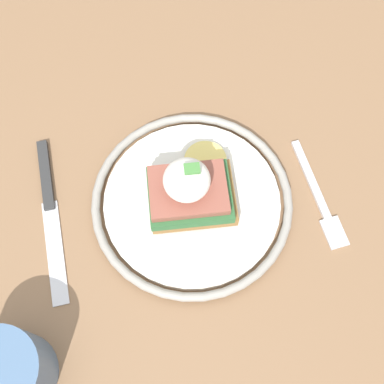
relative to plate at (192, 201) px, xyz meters
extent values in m
plane|color=#9E9993|center=(0.01, -0.01, -0.75)|extent=(6.00, 6.00, 0.00)
cube|color=#846042|center=(0.01, -0.01, -0.02)|extent=(1.08, 0.73, 0.03)
cylinder|color=silver|center=(0.00, 0.00, 0.00)|extent=(0.20, 0.20, 0.01)
torus|color=gray|center=(0.00, 0.00, 0.00)|extent=(0.23, 0.23, 0.01)
cube|color=olive|center=(0.00, 0.00, 0.02)|extent=(0.09, 0.08, 0.02)
cube|color=#2D6033|center=(0.00, 0.00, 0.03)|extent=(0.09, 0.07, 0.01)
cube|color=brown|center=(0.00, 0.00, 0.04)|extent=(0.08, 0.06, 0.01)
ellipsoid|color=white|center=(0.01, 0.00, 0.07)|extent=(0.05, 0.05, 0.04)
cylinder|color=#EAD166|center=(-0.02, -0.05, 0.01)|extent=(0.05, 0.05, 0.00)
cube|color=#47843D|center=(0.00, 0.00, 0.09)|extent=(0.02, 0.01, 0.00)
cube|color=silver|center=(-0.14, -0.02, -0.01)|extent=(0.03, 0.11, 0.00)
cube|color=silver|center=(-0.16, 0.05, -0.01)|extent=(0.03, 0.04, 0.00)
cube|color=#2D2D2D|center=(0.17, -0.05, 0.00)|extent=(0.02, 0.09, 0.01)
cube|color=silver|center=(0.16, 0.04, -0.01)|extent=(0.03, 0.12, 0.00)
cylinder|color=slate|center=(0.20, 0.17, 0.03)|extent=(0.08, 0.08, 0.07)
camera|label=1|loc=(0.02, 0.21, 0.51)|focal=45.00mm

